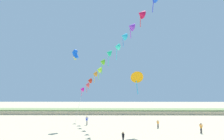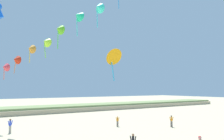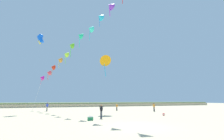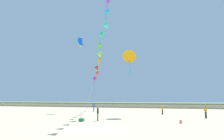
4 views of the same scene
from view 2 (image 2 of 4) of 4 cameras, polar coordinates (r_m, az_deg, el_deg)
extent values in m
cube|color=tan|center=(56.05, -19.33, -9.29)|extent=(120.00, 9.22, 0.99)
cube|color=#7A8E56|center=(56.00, -19.31, -8.64)|extent=(120.00, 7.84, 0.56)
cylinder|color=black|center=(21.05, 5.08, -16.40)|extent=(0.22, 0.22, 0.60)
cylinder|color=black|center=(21.09, 4.55, -16.25)|extent=(0.19, 0.21, 0.57)
cylinder|color=black|center=(20.98, 5.61, -16.30)|extent=(0.19, 0.21, 0.57)
sphere|color=#9E7051|center=(20.96, 5.07, -15.27)|extent=(0.23, 0.23, 0.23)
cylinder|color=black|center=(35.53, 14.01, -12.53)|extent=(0.12, 0.12, 0.84)
cylinder|color=black|center=(35.56, 14.25, -12.52)|extent=(0.12, 0.12, 0.84)
cylinder|color=orange|center=(35.45, 14.10, -11.38)|extent=(0.22, 0.22, 0.59)
cylinder|color=orange|center=(35.41, 13.79, -11.32)|extent=(0.21, 0.19, 0.56)
cylinder|color=orange|center=(35.48, 14.41, -11.29)|extent=(0.21, 0.19, 0.56)
sphere|color=brown|center=(35.40, 14.09, -10.71)|extent=(0.23, 0.23, 0.23)
cylinder|color=gray|center=(32.64, -23.20, -13.01)|extent=(0.13, 0.13, 0.89)
cylinder|color=gray|center=(32.59, -23.47, -13.02)|extent=(0.13, 0.13, 0.89)
cylinder|color=blue|center=(32.50, -23.30, -11.70)|extent=(0.23, 0.23, 0.63)
cylinder|color=blue|center=(32.57, -22.95, -11.61)|extent=(0.22, 0.12, 0.60)
cylinder|color=blue|center=(32.43, -23.63, -11.62)|extent=(0.22, 0.12, 0.60)
sphere|color=brown|center=(32.45, -23.27, -10.93)|extent=(0.24, 0.24, 0.24)
cylinder|color=black|center=(35.05, 1.22, -12.83)|extent=(0.11, 0.11, 0.77)
cylinder|color=black|center=(35.06, 1.45, -12.83)|extent=(0.11, 0.11, 0.77)
cylinder|color=orange|center=(34.96, 1.34, -11.77)|extent=(0.20, 0.20, 0.54)
cylinder|color=orange|center=(34.96, 1.04, -11.71)|extent=(0.19, 0.16, 0.51)
cylinder|color=orange|center=(34.96, 1.63, -11.70)|extent=(0.19, 0.16, 0.51)
sphere|color=beige|center=(34.92, 1.33, -11.15)|extent=(0.21, 0.21, 0.21)
cone|color=#DF414D|center=(34.66, -24.36, 0.62)|extent=(1.19, 1.31, 1.10)
cylinder|color=#E55539|center=(34.72, -24.55, -0.95)|extent=(0.12, 0.18, 1.46)
cone|color=red|center=(32.43, -22.11, 2.32)|extent=(1.23, 1.33, 1.13)
cylinder|color=orange|center=(32.45, -22.32, 0.56)|extent=(0.24, 0.14, 1.54)
cone|color=orange|center=(31.05, -18.99, 4.86)|extent=(1.20, 1.32, 1.11)
cylinder|color=yellow|center=(31.03, -19.22, 3.05)|extent=(0.11, 0.22, 1.52)
cone|color=#A8EE31|center=(28.96, -15.59, 6.54)|extent=(1.32, 1.39, 1.20)
cylinder|color=#7CE539|center=(28.89, -15.84, 4.46)|extent=(0.22, 0.18, 1.67)
cone|color=#5AC024|center=(27.51, -12.62, 9.55)|extent=(1.12, 1.31, 1.13)
cylinder|color=#4CE539|center=(27.35, -12.89, 7.03)|extent=(0.10, 0.15, 1.99)
cone|color=#1DCF8C|center=(26.24, -8.14, 12.80)|extent=(1.22, 1.33, 1.22)
cylinder|color=#39E5CE|center=(26.00, -8.43, 10.19)|extent=(0.12, 0.17, 1.99)
cone|color=#33E1C4|center=(25.43, -3.28, 14.79)|extent=(1.11, 1.30, 1.10)
cylinder|color=#39D8E5|center=(25.16, -3.59, 12.23)|extent=(0.15, 0.26, 1.88)
cylinder|color=#399AE5|center=(24.06, 1.59, 16.14)|extent=(0.19, 0.14, 1.38)
cone|color=orange|center=(28.00, 0.15, 3.46)|extent=(2.13, 1.68, 2.15)
cone|color=#2DAEE5|center=(28.00, 0.15, 3.50)|extent=(1.18, 0.96, 1.20)
cylinder|color=#2DAEE5|center=(27.82, 0.15, 0.09)|extent=(0.42, 0.30, 2.68)
sphere|color=red|center=(28.35, 20.36, -15.01)|extent=(0.36, 0.36, 0.36)
cylinder|color=white|center=(28.35, 20.36, -15.01)|extent=(0.36, 0.36, 0.09)
camera|label=1|loc=(15.74, 96.59, 4.85)|focal=32.00mm
camera|label=3|loc=(8.56, 74.03, -24.54)|focal=24.00mm
camera|label=4|loc=(23.08, 75.05, -8.22)|focal=32.00mm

